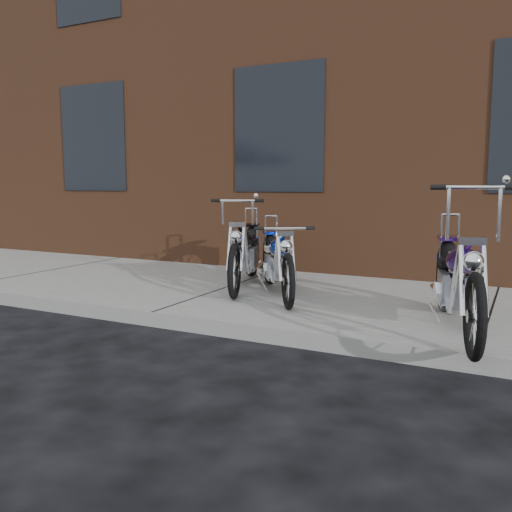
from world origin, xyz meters
The scene contains 6 objects.
ground centered at (0.00, 0.00, 0.00)m, with size 120.00×120.00×0.00m, color black.
sidewalk centered at (0.00, 1.50, 0.07)m, with size 22.00×3.00×0.15m, color gray.
building_brick centered at (0.00, 8.00, 4.00)m, with size 22.00×10.00×8.00m, color brown.
chopper_purple centered at (2.77, 0.66, 0.55)m, with size 0.75×2.19×1.25m.
chopper_blue centered at (0.75, 1.36, 0.51)m, with size 1.16×1.74×0.87m.
chopper_third centered at (0.15, 1.69, 0.54)m, with size 0.86×2.06×1.09m.
Camera 1 is at (3.29, -4.21, 1.40)m, focal length 38.00 mm.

